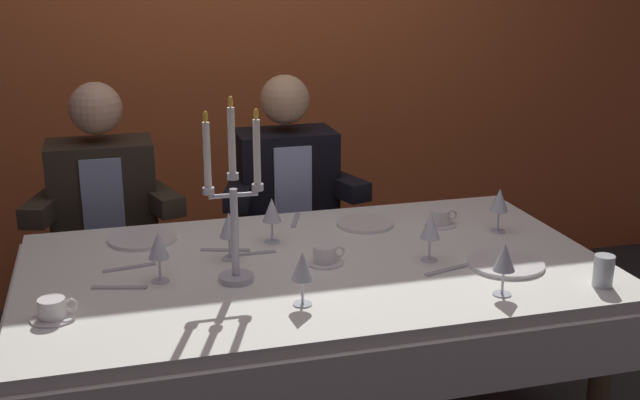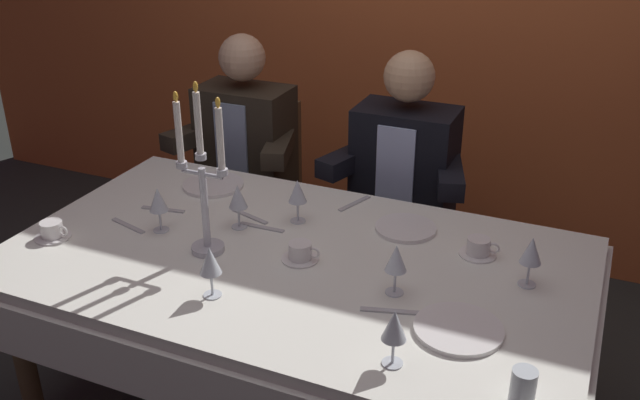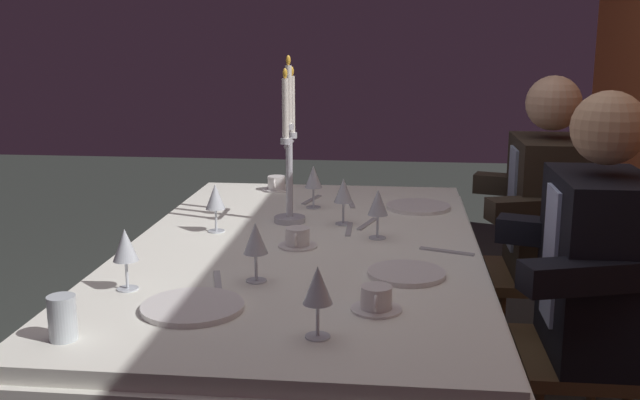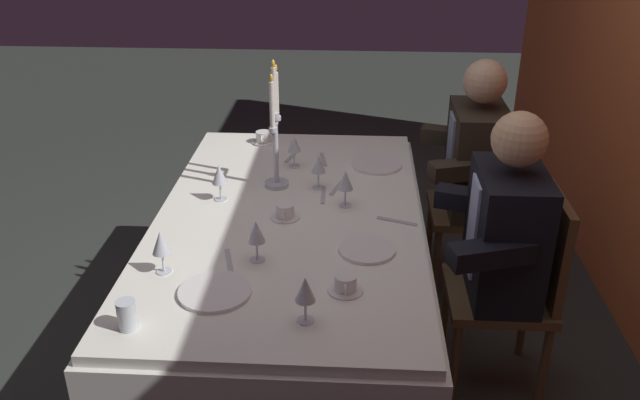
{
  "view_description": "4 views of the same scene",
  "coord_description": "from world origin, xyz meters",
  "px_view_note": "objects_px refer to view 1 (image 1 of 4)",
  "views": [
    {
      "loc": [
        -0.64,
        -2.38,
        1.71
      ],
      "look_at": [
        0.06,
        0.14,
        0.91
      ],
      "focal_mm": 44.8,
      "sensor_mm": 36.0,
      "label": 1
    },
    {
      "loc": [
        0.89,
        -1.82,
        1.91
      ],
      "look_at": [
        0.05,
        0.11,
        0.91
      ],
      "focal_mm": 39.56,
      "sensor_mm": 36.0,
      "label": 2
    },
    {
      "loc": [
        2.25,
        0.29,
        1.39
      ],
      "look_at": [
        0.03,
        0.06,
        0.89
      ],
      "focal_mm": 41.67,
      "sensor_mm": 36.0,
      "label": 3
    },
    {
      "loc": [
        2.45,
        0.27,
        2.01
      ],
      "look_at": [
        0.06,
        0.13,
        0.84
      ],
      "focal_mm": 37.18,
      "sensor_mm": 36.0,
      "label": 4
    }
  ],
  "objects_px": {
    "dinner_plate_0": "(143,239)",
    "wine_glass_1": "(272,211)",
    "wine_glass_6": "(302,268)",
    "coffee_cup_0": "(53,310)",
    "wine_glass_2": "(229,227)",
    "coffee_cup_2": "(325,256)",
    "wine_glass_4": "(430,228)",
    "wine_glass_0": "(158,246)",
    "wine_glass_3": "(499,202)",
    "seated_diner_1": "(286,190)",
    "dinner_plate_1": "(506,264)",
    "coffee_cup_1": "(440,218)",
    "candelabra": "(234,208)",
    "dining_table": "(314,296)",
    "dinner_plate_2": "(365,223)",
    "wine_glass_5": "(504,258)",
    "seated_diner_0": "(103,204)",
    "water_tumbler_0": "(604,271)"
  },
  "relations": [
    {
      "from": "wine_glass_6",
      "to": "seated_diner_1",
      "type": "height_order",
      "value": "seated_diner_1"
    },
    {
      "from": "wine_glass_4",
      "to": "wine_glass_6",
      "type": "relative_size",
      "value": 1.0
    },
    {
      "from": "dining_table",
      "to": "wine_glass_5",
      "type": "xyz_separation_m",
      "value": [
        0.48,
        -0.4,
        0.24
      ]
    },
    {
      "from": "dinner_plate_2",
      "to": "wine_glass_0",
      "type": "distance_m",
      "value": 0.87
    },
    {
      "from": "wine_glass_1",
      "to": "wine_glass_6",
      "type": "relative_size",
      "value": 1.0
    },
    {
      "from": "seated_diner_1",
      "to": "dinner_plate_2",
      "type": "bearing_deg",
      "value": -72.35
    },
    {
      "from": "wine_glass_5",
      "to": "seated_diner_0",
      "type": "relative_size",
      "value": 0.13
    },
    {
      "from": "dinner_plate_1",
      "to": "dinner_plate_2",
      "type": "xyz_separation_m",
      "value": [
        -0.31,
        0.52,
        0.0
      ]
    },
    {
      "from": "wine_glass_0",
      "to": "dining_table",
      "type": "bearing_deg",
      "value": 2.71
    },
    {
      "from": "wine_glass_0",
      "to": "wine_glass_4",
      "type": "distance_m",
      "value": 0.88
    },
    {
      "from": "coffee_cup_1",
      "to": "seated_diner_1",
      "type": "distance_m",
      "value": 0.78
    },
    {
      "from": "wine_glass_1",
      "to": "coffee_cup_1",
      "type": "distance_m",
      "value": 0.66
    },
    {
      "from": "wine_glass_0",
      "to": "wine_glass_3",
      "type": "bearing_deg",
      "value": 6.99
    },
    {
      "from": "candelabra",
      "to": "coffee_cup_0",
      "type": "height_order",
      "value": "candelabra"
    },
    {
      "from": "wine_glass_2",
      "to": "wine_glass_5",
      "type": "distance_m",
      "value": 0.9
    },
    {
      "from": "seated_diner_1",
      "to": "wine_glass_1",
      "type": "bearing_deg",
      "value": -107.0
    },
    {
      "from": "dinner_plate_1",
      "to": "wine_glass_1",
      "type": "xyz_separation_m",
      "value": [
        -0.69,
        0.43,
        0.11
      ]
    },
    {
      "from": "dining_table",
      "to": "wine_glass_6",
      "type": "bearing_deg",
      "value": -111.0
    },
    {
      "from": "dinner_plate_2",
      "to": "wine_glass_2",
      "type": "bearing_deg",
      "value": -158.49
    },
    {
      "from": "wine_glass_0",
      "to": "coffee_cup_2",
      "type": "height_order",
      "value": "wine_glass_0"
    },
    {
      "from": "wine_glass_5",
      "to": "coffee_cup_1",
      "type": "bearing_deg",
      "value": 82.77
    },
    {
      "from": "dinner_plate_2",
      "to": "wine_glass_1",
      "type": "relative_size",
      "value": 1.32
    },
    {
      "from": "dinner_plate_1",
      "to": "wine_glass_3",
      "type": "xyz_separation_m",
      "value": [
        0.14,
        0.32,
        0.11
      ]
    },
    {
      "from": "wine_glass_6",
      "to": "coffee_cup_0",
      "type": "height_order",
      "value": "wine_glass_6"
    },
    {
      "from": "coffee_cup_2",
      "to": "wine_glass_2",
      "type": "bearing_deg",
      "value": 157.89
    },
    {
      "from": "candelabra",
      "to": "dinner_plate_2",
      "type": "distance_m",
      "value": 0.73
    },
    {
      "from": "wine_glass_2",
      "to": "coffee_cup_1",
      "type": "height_order",
      "value": "wine_glass_2"
    },
    {
      "from": "wine_glass_2",
      "to": "coffee_cup_2",
      "type": "bearing_deg",
      "value": -22.11
    },
    {
      "from": "candelabra",
      "to": "wine_glass_6",
      "type": "bearing_deg",
      "value": -55.44
    },
    {
      "from": "dinner_plate_0",
      "to": "coffee_cup_0",
      "type": "relative_size",
      "value": 1.85
    },
    {
      "from": "dining_table",
      "to": "coffee_cup_0",
      "type": "bearing_deg",
      "value": -165.0
    },
    {
      "from": "dinner_plate_0",
      "to": "seated_diner_1",
      "type": "bearing_deg",
      "value": 38.4
    },
    {
      "from": "coffee_cup_0",
      "to": "coffee_cup_2",
      "type": "bearing_deg",
      "value": 13.7
    },
    {
      "from": "candelabra",
      "to": "water_tumbler_0",
      "type": "xyz_separation_m",
      "value": [
        1.08,
        -0.34,
        -0.19
      ]
    },
    {
      "from": "wine_glass_0",
      "to": "wine_glass_1",
      "type": "relative_size",
      "value": 1.0
    },
    {
      "from": "wine_glass_5",
      "to": "coffee_cup_2",
      "type": "distance_m",
      "value": 0.6
    },
    {
      "from": "candelabra",
      "to": "coffee_cup_2",
      "type": "xyz_separation_m",
      "value": [
        0.31,
        0.07,
        -0.21
      ]
    },
    {
      "from": "coffee_cup_0",
      "to": "seated_diner_1",
      "type": "bearing_deg",
      "value": 50.12
    },
    {
      "from": "wine_glass_2",
      "to": "wine_glass_4",
      "type": "bearing_deg",
      "value": -16.29
    },
    {
      "from": "coffee_cup_2",
      "to": "seated_diner_1",
      "type": "height_order",
      "value": "seated_diner_1"
    },
    {
      "from": "dining_table",
      "to": "dinner_plate_0",
      "type": "bearing_deg",
      "value": 144.86
    },
    {
      "from": "dinner_plate_1",
      "to": "wine_glass_1",
      "type": "height_order",
      "value": "wine_glass_1"
    },
    {
      "from": "dinner_plate_0",
      "to": "coffee_cup_1",
      "type": "height_order",
      "value": "coffee_cup_1"
    },
    {
      "from": "dinner_plate_0",
      "to": "wine_glass_1",
      "type": "relative_size",
      "value": 1.49
    },
    {
      "from": "seated_diner_1",
      "to": "wine_glass_5",
      "type": "bearing_deg",
      "value": -74.0
    },
    {
      "from": "wine_glass_0",
      "to": "wine_glass_3",
      "type": "distance_m",
      "value": 1.25
    },
    {
      "from": "candelabra",
      "to": "seated_diner_1",
      "type": "xyz_separation_m",
      "value": [
        0.38,
        0.97,
        -0.24
      ]
    },
    {
      "from": "dining_table",
      "to": "seated_diner_0",
      "type": "distance_m",
      "value": 1.11
    },
    {
      "from": "dining_table",
      "to": "coffee_cup_0",
      "type": "relative_size",
      "value": 14.7
    },
    {
      "from": "dinner_plate_2",
      "to": "dining_table",
      "type": "bearing_deg",
      "value": -131.25
    }
  ]
}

